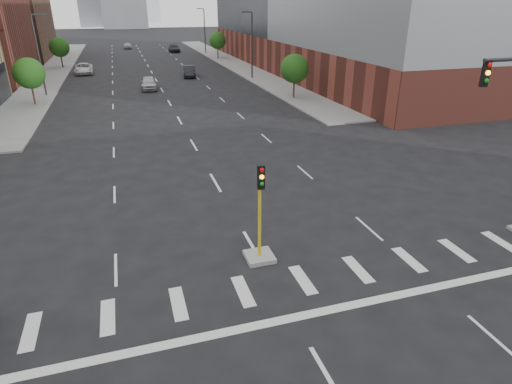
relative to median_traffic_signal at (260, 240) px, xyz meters
name	(u,v)px	position (x,y,z in m)	size (l,w,h in m)	color
sidewalk_left_far	(56,69)	(-15.00, 65.03, -0.90)	(5.00, 92.00, 0.15)	gray
sidewalk_right_far	(230,62)	(15.00, 65.03, -0.90)	(5.00, 92.00, 0.15)	gray
median_traffic_signal	(260,240)	(0.00, 0.00, 0.00)	(1.20, 1.20, 4.40)	#999993
streetlight_right_a	(251,43)	(13.41, 46.03, 4.04)	(1.60, 0.22, 9.07)	#2D2D30
streetlight_right_b	(204,29)	(13.41, 81.03, 4.04)	(1.60, 0.22, 9.07)	#2D2D30
streetlight_left	(39,52)	(-13.41, 41.03, 4.04)	(1.60, 0.22, 9.07)	#2D2D30
tree_left_near	(29,73)	(-14.00, 36.03, 2.42)	(3.20, 3.20, 4.85)	#382619
tree_left_far	(59,47)	(-14.00, 66.03, 2.42)	(3.20, 3.20, 4.85)	#382619
tree_right_near	(295,69)	(14.00, 31.03, 2.42)	(3.20, 3.20, 4.85)	#382619
tree_right_far	(217,41)	(14.00, 71.03, 2.42)	(3.20, 3.20, 4.85)	#382619
car_near_left	(149,83)	(-1.50, 41.92, -0.15)	(1.95, 4.84, 1.65)	#ABABB0
car_mid_right	(189,71)	(5.04, 50.49, -0.17)	(1.69, 4.85, 1.60)	black
car_far_left	(84,69)	(-10.16, 58.26, -0.18)	(2.63, 5.70, 1.58)	silver
car_deep_right	(174,48)	(7.37, 86.23, -0.17)	(2.26, 5.56, 1.61)	black
car_distant	(128,46)	(-2.34, 97.24, -0.25)	(1.70, 4.23, 1.44)	#A3A3A7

